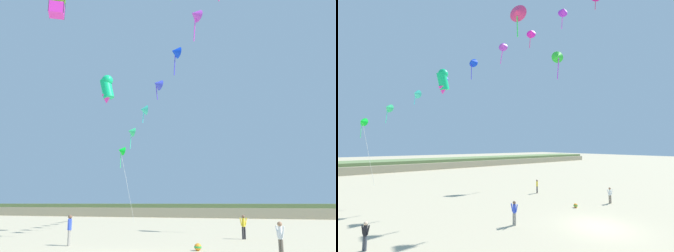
{
  "view_description": "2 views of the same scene",
  "coord_description": "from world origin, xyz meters",
  "views": [
    {
      "loc": [
        6.88,
        -14.07,
        2.3
      ],
      "look_at": [
        -0.32,
        8.86,
        7.52
      ],
      "focal_mm": 38.0,
      "sensor_mm": 36.0,
      "label": 1
    },
    {
      "loc": [
        -14.71,
        -8.84,
        5.59
      ],
      "look_at": [
        -1.35,
        8.77,
        7.48
      ],
      "focal_mm": 24.0,
      "sensor_mm": 36.0,
      "label": 2
    }
  ],
  "objects": [
    {
      "name": "person_mid_center",
      "position": [
        -4.43,
        3.74,
        0.96
      ],
      "size": [
        0.28,
        0.57,
        1.66
      ],
      "color": "gray",
      "rests_on": "ground"
    },
    {
      "name": "beach_ball",
      "position": [
        2.79,
        3.86,
        0.18
      ],
      "size": [
        0.36,
        0.36,
        0.36
      ],
      "color": "orange",
      "rests_on": "ground"
    },
    {
      "name": "person_near_right",
      "position": [
        6.72,
        2.76,
        0.87
      ],
      "size": [
        0.42,
        0.42,
        1.51
      ],
      "color": "#726656",
      "rests_on": "ground"
    },
    {
      "name": "kite_banner_string",
      "position": [
        0.74,
        12.59,
        17.53
      ],
      "size": [
        26.63,
        28.7,
        26.69
      ],
      "color": "#0CDF2C"
    },
    {
      "name": "large_kite_mid_trail",
      "position": [
        -11.08,
        10.2,
        19.8
      ],
      "size": [
        1.78,
        1.78,
        2.65
      ],
      "color": "#DE2BB8"
    },
    {
      "name": "large_kite_low_lead",
      "position": [
        -6.7,
        11.86,
        11.86
      ],
      "size": [
        1.33,
        0.97,
        2.5
      ],
      "color": "#11C573"
    },
    {
      "name": "person_far_left",
      "position": [
        4.39,
        10.31,
        0.89
      ],
      "size": [
        0.5,
        0.35,
        1.54
      ],
      "color": "black",
      "rests_on": "ground"
    },
    {
      "name": "dune_ridge",
      "position": [
        0.0,
        47.39,
        1.09
      ],
      "size": [
        120.0,
        10.92,
        2.18
      ],
      "color": "tan",
      "rests_on": "ground"
    }
  ]
}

